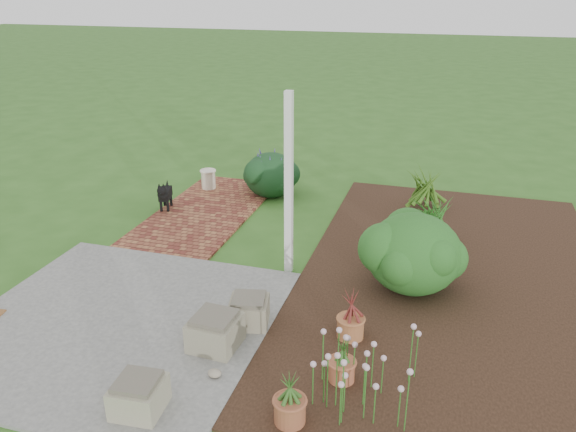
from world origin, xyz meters
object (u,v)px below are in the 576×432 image
(stone_trough_near, at_px, (139,397))
(black_dog, at_px, (165,194))
(cream_ceramic_urn, at_px, (208,179))
(evergreen_shrub, at_px, (414,251))

(stone_trough_near, bearing_deg, black_dog, 115.34)
(cream_ceramic_urn, bearing_deg, stone_trough_near, -71.91)
(stone_trough_near, height_order, evergreen_shrub, evergreen_shrub)
(black_dog, relative_size, cream_ceramic_urn, 1.57)
(cream_ceramic_urn, xyz_separation_m, evergreen_shrub, (4.10, -2.74, 0.33))
(stone_trough_near, height_order, black_dog, black_dog)
(stone_trough_near, distance_m, cream_ceramic_urn, 6.09)
(stone_trough_near, height_order, cream_ceramic_urn, cream_ceramic_urn)
(black_dog, height_order, cream_ceramic_urn, black_dog)
(black_dog, distance_m, evergreen_shrub, 4.62)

